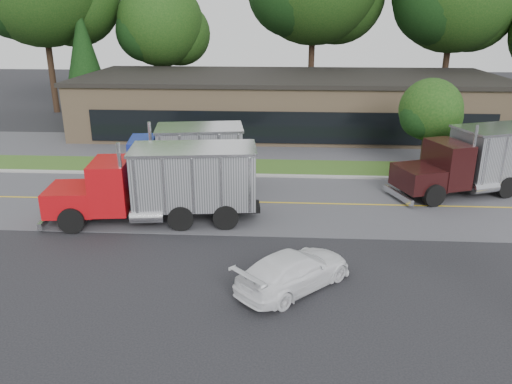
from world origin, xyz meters
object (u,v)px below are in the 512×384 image
(dump_truck_red, at_px, (166,182))
(dump_truck_maroon, at_px, (483,158))
(rally_car, at_px, (294,270))
(dump_truck_blue, at_px, (181,157))

(dump_truck_red, bearing_deg, dump_truck_maroon, -169.52)
(dump_truck_maroon, relative_size, rally_car, 1.96)
(dump_truck_blue, xyz_separation_m, rally_car, (5.80, -9.70, -1.15))
(dump_truck_blue, distance_m, rally_car, 11.36)
(dump_truck_blue, bearing_deg, dump_truck_maroon, 173.37)
(dump_truck_red, distance_m, dump_truck_blue, 4.16)
(dump_truck_blue, xyz_separation_m, dump_truck_maroon, (15.58, 0.62, 0.01))
(dump_truck_blue, height_order, dump_truck_maroon, same)
(dump_truck_red, relative_size, rally_car, 2.11)
(dump_truck_red, distance_m, dump_truck_maroon, 16.11)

